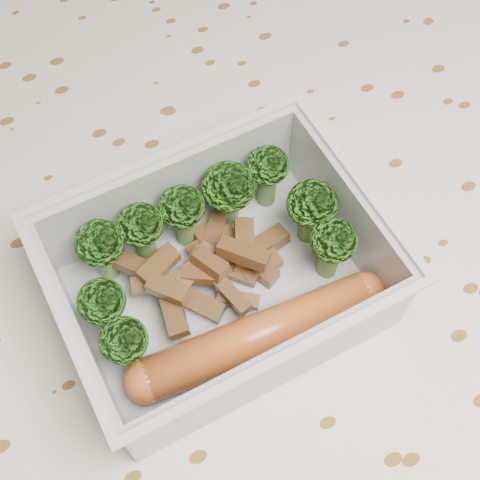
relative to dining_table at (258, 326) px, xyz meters
name	(u,v)px	position (x,y,z in m)	size (l,w,h in m)	color
dining_table	(258,326)	(0.00, 0.00, 0.00)	(1.40, 0.90, 0.75)	brown
tablecloth	(260,296)	(0.00, 0.00, 0.05)	(1.46, 0.96, 0.19)	silver
lunch_container	(221,280)	(-0.03, -0.01, 0.11)	(0.17, 0.14, 0.06)	silver
broccoli_florets	(205,232)	(-0.03, 0.02, 0.12)	(0.15, 0.09, 0.05)	#608C3F
meat_pile	(215,266)	(-0.03, 0.01, 0.10)	(0.10, 0.07, 0.03)	brown
sausage	(259,335)	(-0.02, -0.04, 0.11)	(0.15, 0.03, 0.02)	#BA5823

